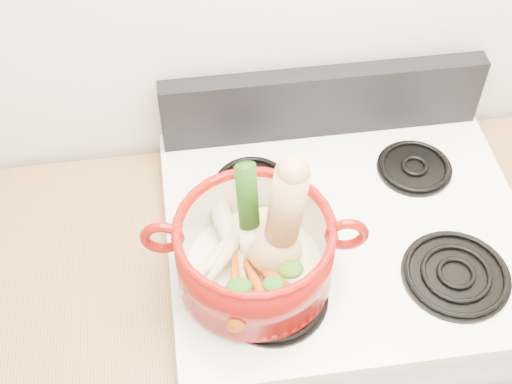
{
  "coord_description": "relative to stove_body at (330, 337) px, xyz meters",
  "views": [
    {
      "loc": [
        -0.33,
        0.49,
        2.17
      ],
      "look_at": [
        -0.22,
        1.27,
        1.25
      ],
      "focal_mm": 50.0,
      "sensor_mm": 36.0,
      "label": 1
    }
  ],
  "objects": [
    {
      "name": "ginger",
      "position": [
        -0.22,
        -0.02,
        0.56
      ],
      "size": [
        0.1,
        0.08,
        0.05
      ],
      "primitive_type": "ellipsoid",
      "rotation": [
        0.0,
        0.0,
        0.16
      ],
      "color": "tan",
      "rests_on": "dutch_oven"
    },
    {
      "name": "burner_front_left",
      "position": [
        -0.19,
        -0.16,
        0.5
      ],
      "size": [
        0.22,
        0.22,
        0.02
      ],
      "primitive_type": "cylinder",
      "color": "black",
      "rests_on": "cooktop"
    },
    {
      "name": "carrot_0",
      "position": [
        -0.23,
        -0.16,
        0.56
      ],
      "size": [
        0.07,
        0.16,
        0.04
      ],
      "primitive_type": "cone",
      "rotation": [
        1.66,
        0.0,
        0.28
      ],
      "color": "#D44C0A",
      "rests_on": "dutch_oven"
    },
    {
      "name": "squash",
      "position": [
        -0.18,
        -0.11,
        0.68
      ],
      "size": [
        0.16,
        0.15,
        0.28
      ],
      "primitive_type": null,
      "rotation": [
        0.0,
        0.09,
        -0.31
      ],
      "color": "tan",
      "rests_on": "dutch_oven"
    },
    {
      "name": "parsnip_3",
      "position": [
        -0.29,
        -0.12,
        0.58
      ],
      "size": [
        0.13,
        0.16,
        0.05
      ],
      "primitive_type": "cone",
      "rotation": [
        1.66,
        0.0,
        -0.65
      ],
      "color": "beige",
      "rests_on": "dutch_oven"
    },
    {
      "name": "dutch_oven",
      "position": [
        -0.22,
        -0.11,
        0.58
      ],
      "size": [
        0.34,
        0.34,
        0.15
      ],
      "primitive_type": "cylinder",
      "rotation": [
        0.0,
        0.0,
        -0.12
      ],
      "color": "maroon",
      "rests_on": "burner_front_left"
    },
    {
      "name": "stove_body",
      "position": [
        0.0,
        0.0,
        0.0
      ],
      "size": [
        0.76,
        0.65,
        0.92
      ],
      "primitive_type": "cube",
      "color": "white",
      "rests_on": "floor"
    },
    {
      "name": "burner_front_right",
      "position": [
        0.19,
        -0.16,
        0.5
      ],
      "size": [
        0.22,
        0.22,
        0.02
      ],
      "primitive_type": "cylinder",
      "color": "black",
      "rests_on": "cooktop"
    },
    {
      "name": "parsnip_0",
      "position": [
        -0.26,
        -0.09,
        0.56
      ],
      "size": [
        0.09,
        0.25,
        0.07
      ],
      "primitive_type": "cone",
      "rotation": [
        1.66,
        0.0,
        0.17
      ],
      "color": "beige",
      "rests_on": "dutch_oven"
    },
    {
      "name": "carrot_1",
      "position": [
        -0.27,
        -0.18,
        0.57
      ],
      "size": [
        0.05,
        0.17,
        0.05
      ],
      "primitive_type": "cone",
      "rotation": [
        1.66,
        0.0,
        -0.11
      ],
      "color": "#C15A09",
      "rests_on": "dutch_oven"
    },
    {
      "name": "burner_back_left",
      "position": [
        -0.19,
        0.14,
        0.5
      ],
      "size": [
        0.17,
        0.17,
        0.02
      ],
      "primitive_type": "cylinder",
      "color": "black",
      "rests_on": "cooktop"
    },
    {
      "name": "cooktop",
      "position": [
        0.0,
        0.0,
        0.47
      ],
      "size": [
        0.78,
        0.67,
        0.03
      ],
      "primitive_type": "cube",
      "color": "white",
      "rests_on": "stove_body"
    },
    {
      "name": "leek",
      "position": [
        -0.23,
        -0.09,
        0.67
      ],
      "size": [
        0.05,
        0.09,
        0.27
      ],
      "primitive_type": "cylinder",
      "rotation": [
        -0.18,
        0.0,
        0.17
      ],
      "color": "white",
      "rests_on": "dutch_oven"
    },
    {
      "name": "parsnip_1",
      "position": [
        -0.31,
        -0.11,
        0.57
      ],
      "size": [
        0.17,
        0.15,
        0.06
      ],
      "primitive_type": "cone",
      "rotation": [
        1.66,
        0.0,
        -0.87
      ],
      "color": "beige",
      "rests_on": "dutch_oven"
    },
    {
      "name": "control_backsplash",
      "position": [
        0.0,
        0.3,
        0.58
      ],
      "size": [
        0.76,
        0.05,
        0.18
      ],
      "primitive_type": "cube",
      "color": "black",
      "rests_on": "cooktop"
    },
    {
      "name": "carrot_2",
      "position": [
        -0.21,
        -0.12,
        0.57
      ],
      "size": [
        0.12,
        0.19,
        0.05
      ],
      "primitive_type": "cone",
      "rotation": [
        1.66,
        0.0,
        0.48
      ],
      "color": "#D3660A",
      "rests_on": "dutch_oven"
    },
    {
      "name": "pot_handle_right",
      "position": [
        -0.05,
        -0.13,
        0.64
      ],
      "size": [
        0.09,
        0.03,
        0.09
      ],
      "primitive_type": "torus",
      "rotation": [
        1.57,
        0.0,
        -0.12
      ],
      "color": "maroon",
      "rests_on": "dutch_oven"
    },
    {
      "name": "pot_handle_left",
      "position": [
        -0.39,
        -0.09,
        0.64
      ],
      "size": [
        0.09,
        0.03,
        0.09
      ],
      "primitive_type": "torus",
      "rotation": [
        1.57,
        0.0,
        -0.12
      ],
      "color": "maroon",
      "rests_on": "dutch_oven"
    },
    {
      "name": "burner_back_right",
      "position": [
        0.19,
        0.14,
        0.5
      ],
      "size": [
        0.17,
        0.17,
        0.02
      ],
      "primitive_type": "cylinder",
      "color": "black",
      "rests_on": "cooktop"
    },
    {
      "name": "parsnip_2",
      "position": [
        -0.24,
        -0.09,
        0.57
      ],
      "size": [
        0.07,
        0.17,
        0.05
      ],
      "primitive_type": "cone",
      "rotation": [
        1.66,
        0.0,
        -0.23
      ],
      "color": "beige",
      "rests_on": "dutch_oven"
    }
  ]
}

